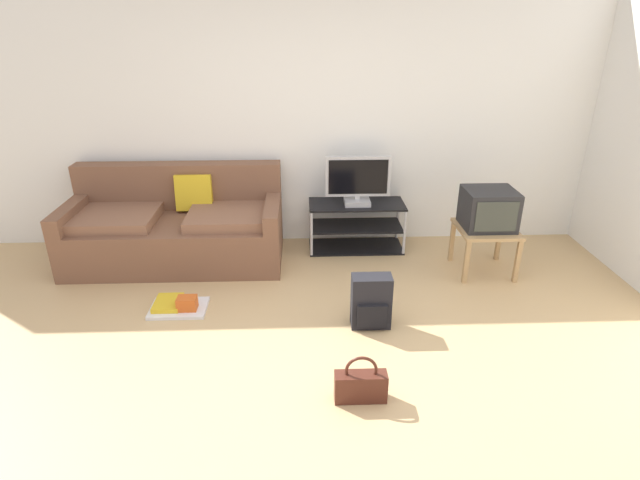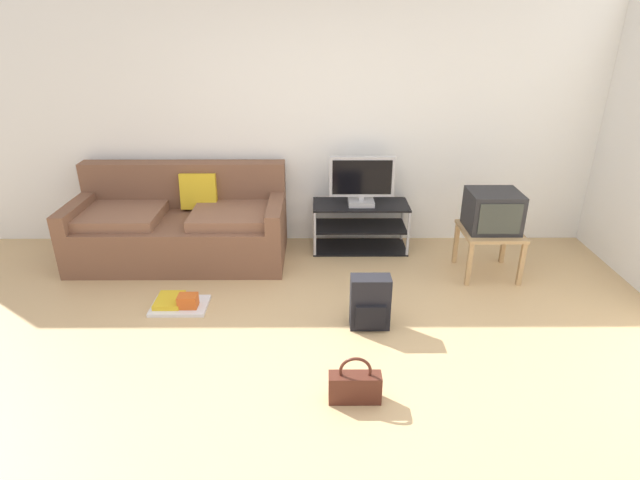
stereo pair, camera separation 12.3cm
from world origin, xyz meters
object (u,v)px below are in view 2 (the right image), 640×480
Objects in this scene: backpack at (370,303)px; floor_tray at (179,303)px; crt_tv at (493,211)px; handbag at (355,386)px; couch at (181,226)px; tv_stand at (360,226)px; side_table at (490,236)px; flat_tv at (362,181)px.

backpack reaches higher than floor_tray.
crt_tv is 2.30m from handbag.
crt_tv is 1.05× the size of backpack.
couch reaches higher than tv_stand.
crt_tv is at bearing -25.62° from tv_stand.
tv_stand is at bearing 36.31° from floor_tray.
side_table is at bearing 27.02° from backpack.
crt_tv is at bearing 90.00° from side_table.
couch is 6.17× the size of handbag.
flat_tv is 1.55m from backpack.
flat_tv reaches higher than couch.
side_table is at bearing -25.38° from flat_tv.
floor_tray is at bearing 141.07° from handbag.
backpack is 1.62m from floor_tray.
side_table is (2.98, -0.38, 0.05)m from couch.
floor_tray is (-1.59, 0.29, -0.17)m from backpack.
flat_tv reaches higher than side_table.
flat_tv is 2.12m from floor_tray.
backpack is at bearing 78.43° from handbag.
flat_tv is at bearing 84.84° from handbag.
floor_tray is (-1.41, 1.14, -0.07)m from handbag.
side_table is (1.16, -0.55, -0.36)m from flat_tv.
couch is 2.11× the size of tv_stand.
tv_stand is (1.81, 0.19, -0.09)m from couch.
couch reaches higher than backpack.
side_table is at bearing -26.27° from tv_stand.
crt_tv reaches higher than floor_tray.
couch is at bearing 100.89° from floor_tray.
crt_tv is 1.37× the size of handbag.
floor_tray is at bearing -167.50° from side_table.
couch is at bearing 126.86° from handbag.
crt_tv is at bearing 12.82° from floor_tray.
tv_stand is at bearing 154.38° from crt_tv.
backpack is at bearing -35.93° from couch.
couch is 1.87m from flat_tv.
backpack is 0.87m from handbag.
crt_tv is at bearing -7.02° from couch.
crt_tv is 0.98× the size of floor_tray.
flat_tv reaches higher than handbag.
flat_tv is at bearing 5.33° from couch.
couch is 3.88× the size of side_table.
floor_tray is (-1.62, -1.17, -0.70)m from flat_tv.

